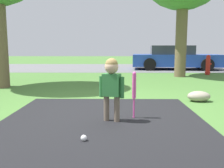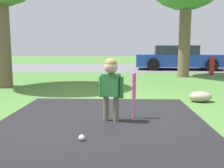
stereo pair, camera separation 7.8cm
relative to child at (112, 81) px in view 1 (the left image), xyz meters
name	(u,v)px [view 1 (the left image)]	position (x,y,z in m)	size (l,w,h in m)	color
ground_plane	(108,111)	(-0.07, 0.58, -0.58)	(60.00, 60.00, 0.00)	#477533
street_strip	(113,67)	(-0.07, 10.20, -0.58)	(40.00, 6.00, 0.01)	slate
child	(112,81)	(0.00, 0.00, 0.00)	(0.35, 0.21, 0.90)	#6B5B4C
baseball_bat	(134,88)	(0.33, 0.17, -0.13)	(0.06, 0.06, 0.70)	#E54CA5
sports_ball	(84,138)	(-0.30, -0.78, -0.55)	(0.07, 0.07, 0.07)	white
fire_hydrant	(208,65)	(3.70, 6.46, -0.20)	(0.23, 0.21, 0.79)	red
parked_car	(175,58)	(3.00, 9.09, -0.02)	(4.38, 2.34, 1.18)	#2347AD
edging_rock	(199,96)	(1.69, 1.38, -0.48)	(0.44, 0.31, 0.20)	#9E937F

